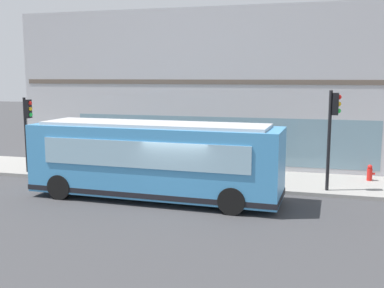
{
  "coord_description": "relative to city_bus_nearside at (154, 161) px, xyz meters",
  "views": [
    {
      "loc": [
        -16.26,
        -4.93,
        4.88
      ],
      "look_at": [
        2.2,
        0.16,
        2.03
      ],
      "focal_mm": 42.87,
      "sensor_mm": 36.0,
      "label": 1
    }
  ],
  "objects": [
    {
      "name": "traffic_light_down_block",
      "position": [
        2.6,
        7.52,
        1.17
      ],
      "size": [
        0.32,
        0.49,
        3.69
      ],
      "color": "black",
      "rests_on": "sidewalk_curb"
    },
    {
      "name": "fire_hydrant",
      "position": [
        5.07,
        -8.58,
        -1.04
      ],
      "size": [
        0.35,
        0.35,
        0.74
      ],
      "color": "red",
      "rests_on": "sidewalk_curb"
    },
    {
      "name": "pedestrian_by_light_pole",
      "position": [
        2.8,
        -3.17,
        -0.37
      ],
      "size": [
        0.32,
        0.32,
        1.78
      ],
      "color": "#3359A5",
      "rests_on": "sidewalk_curb"
    },
    {
      "name": "city_bus_nearside",
      "position": [
        0.0,
        0.0,
        0.0
      ],
      "size": [
        2.86,
        10.12,
        3.07
      ],
      "color": "#3F8CC6",
      "rests_on": "ground"
    },
    {
      "name": "newspaper_vending_box",
      "position": [
        2.88,
        -1.78,
        -0.95
      ],
      "size": [
        0.44,
        0.42,
        0.9
      ],
      "color": "#BF3F19",
      "rests_on": "sidewalk_curb"
    },
    {
      "name": "pedestrian_near_hydrant",
      "position": [
        4.4,
        -3.54,
        -0.51
      ],
      "size": [
        0.32,
        0.32,
        1.56
      ],
      "color": "black",
      "rests_on": "sidewalk_curb"
    },
    {
      "name": "sidewalk_curb",
      "position": [
        4.1,
        -1.27,
        -1.48
      ],
      "size": [
        4.06,
        40.0,
        0.15
      ],
      "primitive_type": "cube",
      "color": "gray",
      "rests_on": "ground"
    },
    {
      "name": "ground",
      "position": [
        -0.53,
        -1.27,
        -1.55
      ],
      "size": [
        120.0,
        120.0,
        0.0
      ],
      "primitive_type": "plane",
      "color": "#38383A"
    },
    {
      "name": "pedestrian_near_building_entrance",
      "position": [
        5.42,
        2.62,
        -0.44
      ],
      "size": [
        0.32,
        0.32,
        1.68
      ],
      "color": "gold",
      "rests_on": "sidewalk_curb"
    },
    {
      "name": "building_corner",
      "position": [
        10.28,
        -1.27,
        2.6
      ],
      "size": [
        8.38,
        22.51,
        8.32
      ],
      "color": "#A8A8AD",
      "rests_on": "ground"
    },
    {
      "name": "pedestrian_walking_along_curb",
      "position": [
        5.4,
        0.15,
        -0.36
      ],
      "size": [
        0.32,
        0.32,
        1.8
      ],
      "color": "#3F8C4C",
      "rests_on": "sidewalk_curb"
    },
    {
      "name": "traffic_light_near_corner",
      "position": [
        2.69,
        -6.79,
        1.49
      ],
      "size": [
        0.32,
        0.49,
        4.16
      ],
      "color": "black",
      "rests_on": "sidewalk_curb"
    }
  ]
}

